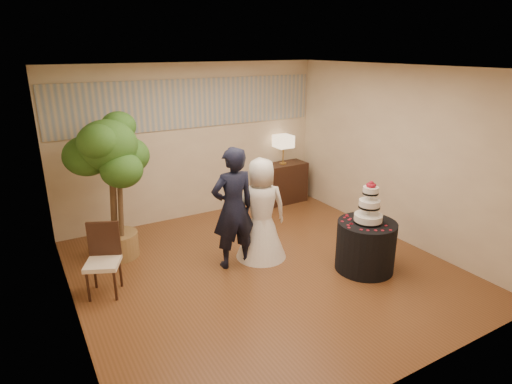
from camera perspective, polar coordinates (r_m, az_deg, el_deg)
floor at (r=6.26m, az=1.06°, el=-10.31°), size 5.00×5.00×0.00m
ceiling at (r=5.48m, az=1.24°, el=16.20°), size 5.00×5.00×0.00m
wall_back at (r=7.89m, az=-8.36°, el=6.56°), size 5.00×0.06×2.80m
wall_front at (r=3.94m, az=20.48°, el=-7.22°), size 5.00×0.06×2.80m
wall_left at (r=4.97m, az=-24.36°, el=-2.33°), size 0.06×5.00×2.80m
wall_right at (r=7.29m, az=18.27°, el=4.79°), size 0.06×5.00×2.80m
mural_border at (r=7.76m, az=-8.55°, el=11.59°), size 4.90×0.02×0.85m
groom at (r=6.04m, az=-3.06°, el=-2.19°), size 0.66×0.44×1.78m
bride at (r=6.32m, az=0.70°, el=-2.29°), size 0.93×0.93×1.55m
cake_table at (r=6.32m, az=14.40°, el=-6.98°), size 1.02×1.02×0.72m
wedding_cake at (r=6.07m, az=14.91°, el=-1.31°), size 0.40×0.40×0.61m
console at (r=8.74m, az=3.55°, el=1.20°), size 0.99×0.45×0.81m
table_lamp at (r=8.56m, az=3.65°, el=5.65°), size 0.33×0.33×0.58m
ficus_tree at (r=6.55m, az=-18.63°, el=0.55°), size 1.39×1.39×2.21m
side_chair at (r=5.82m, az=-19.79°, el=-8.72°), size 0.58×0.59×0.93m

